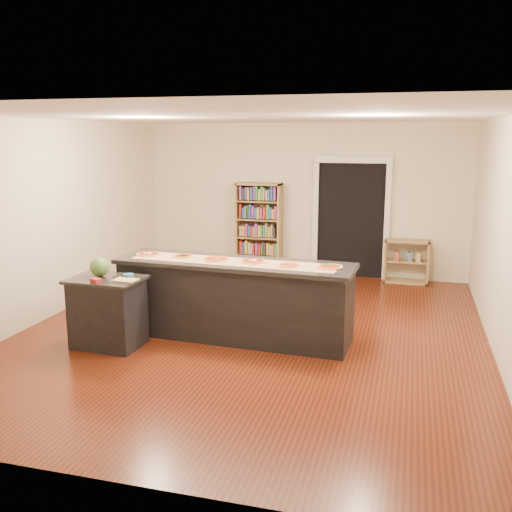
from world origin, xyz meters
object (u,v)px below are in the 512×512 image
(bookshelf, at_px, (259,228))
(waste_bin, at_px, (274,267))
(kitchen_island, at_px, (234,299))
(side_counter, at_px, (108,312))
(watermelon, at_px, (99,267))
(low_shelf, at_px, (406,261))

(bookshelf, height_order, waste_bin, bookshelf)
(kitchen_island, relative_size, side_counter, 3.48)
(watermelon, bearing_deg, kitchen_island, 22.93)
(bookshelf, relative_size, watermelon, 7.24)
(low_shelf, bearing_deg, bookshelf, 179.73)
(side_counter, bearing_deg, bookshelf, 81.90)
(side_counter, bearing_deg, watermelon, 154.48)
(low_shelf, height_order, watermelon, watermelon)
(bookshelf, height_order, watermelon, bookshelf)
(low_shelf, bearing_deg, side_counter, -129.72)
(kitchen_island, xyz_separation_m, side_counter, (-1.41, -0.71, -0.07))
(bookshelf, bearing_deg, side_counter, -100.54)
(bookshelf, distance_m, waste_bin, 0.78)
(side_counter, height_order, bookshelf, bookshelf)
(watermelon, bearing_deg, bookshelf, 77.76)
(watermelon, bearing_deg, side_counter, -27.96)
(kitchen_island, relative_size, bookshelf, 1.78)
(low_shelf, relative_size, waste_bin, 2.29)
(side_counter, bearing_deg, kitchen_island, 29.11)
(bookshelf, xyz_separation_m, waste_bin, (0.33, -0.16, -0.69))
(kitchen_island, bearing_deg, waste_bin, 98.04)
(bookshelf, xyz_separation_m, watermelon, (-0.90, -4.17, 0.13))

